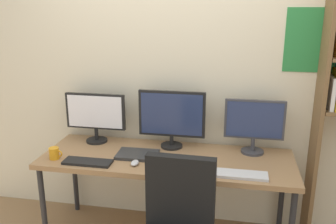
# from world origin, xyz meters

# --- Properties ---
(wall_back) EXTENTS (4.36, 0.11, 2.60)m
(wall_back) POSITION_xyz_m (0.00, 1.02, 1.30)
(wall_back) COLOR beige
(wall_back) RESTS_ON ground_plane
(desk) EXTENTS (1.96, 0.68, 0.74)m
(desk) POSITION_xyz_m (0.00, 0.60, 0.69)
(desk) COLOR #936D47
(desk) RESTS_ON ground_plane
(monitor_left) EXTENTS (0.52, 0.18, 0.42)m
(monitor_left) POSITION_xyz_m (-0.66, 0.81, 0.98)
(monitor_left) COLOR black
(monitor_left) RESTS_ON desk
(monitor_center) EXTENTS (0.55, 0.18, 0.48)m
(monitor_center) POSITION_xyz_m (0.00, 0.81, 1.00)
(monitor_center) COLOR black
(monitor_center) RESTS_ON desk
(monitor_right) EXTENTS (0.47, 0.18, 0.44)m
(monitor_right) POSITION_xyz_m (0.66, 0.81, 0.99)
(monitor_right) COLOR #38383D
(monitor_right) RESTS_ON desk
(keyboard_left) EXTENTS (0.37, 0.13, 0.02)m
(keyboard_left) POSITION_xyz_m (-0.56, 0.37, 0.75)
(keyboard_left) COLOR black
(keyboard_left) RESTS_ON desk
(keyboard_right) EXTENTS (0.38, 0.13, 0.02)m
(keyboard_right) POSITION_xyz_m (0.56, 0.37, 0.75)
(keyboard_right) COLOR silver
(keyboard_right) RESTS_ON desk
(computer_mouse) EXTENTS (0.06, 0.10, 0.03)m
(computer_mouse) POSITION_xyz_m (-0.20, 0.41, 0.76)
(computer_mouse) COLOR silver
(computer_mouse) RESTS_ON desk
(laptop_closed) EXTENTS (0.32, 0.23, 0.02)m
(laptop_closed) POSITION_xyz_m (-0.23, 0.57, 0.75)
(laptop_closed) COLOR #2D2D2D
(laptop_closed) RESTS_ON desk
(coffee_mug) EXTENTS (0.11, 0.08, 0.09)m
(coffee_mug) POSITION_xyz_m (-0.84, 0.40, 0.79)
(coffee_mug) COLOR orange
(coffee_mug) RESTS_ON desk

